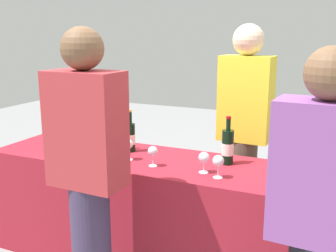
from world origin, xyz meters
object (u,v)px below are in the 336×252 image
Objects in this scene: wine_bottle_5 at (301,156)px; wine_glass_4 at (218,162)px; wine_bottle_0 at (62,127)px; guest_0 at (88,171)px; server_pouring at (245,128)px; wine_bottle_2 at (115,135)px; wine_bottle_1 at (92,130)px; wine_glass_3 at (204,158)px; wine_glass_2 at (153,152)px; guest_1 at (318,224)px; ice_bucket at (63,135)px; wine_bottle_3 at (131,137)px; wine_bottle_4 at (228,147)px; wine_glass_1 at (128,145)px; wine_glass_0 at (110,145)px.

wine_bottle_5 reaches higher than wine_glass_4.
wine_bottle_0 is 0.18× the size of guest_0.
server_pouring is at bearing 15.75° from wine_bottle_0.
wine_bottle_0 is at bearing 172.48° from wine_bottle_2.
wine_bottle_1 is 1.07m from wine_glass_3.
guest_1 is (1.07, -0.58, -0.02)m from wine_glass_2.
wine_bottle_1 is 0.23m from ice_bucket.
wine_bottle_3 is at bearing 6.56° from wine_bottle_2.
ice_bucket is (-1.31, 0.18, -0.01)m from wine_glass_4.
wine_glass_2 is at bearing -163.34° from wine_bottle_5.
wine_bottle_2 is at bearing -178.28° from wine_bottle_4.
wine_bottle_0 is at bearing 19.51° from server_pouring.
guest_0 is (0.08, -0.59, 0.01)m from wine_glass_1.
wine_bottle_1 is at bearing 23.37° from server_pouring.
wine_bottle_0 is 1.19m from guest_0.
wine_glass_2 is 0.09× the size of guest_1.
wine_glass_1 is 0.60m from guest_0.
guest_0 is (-1.04, -0.81, 0.01)m from wine_bottle_5.
wine_bottle_1 is 1.96m from guest_1.
wine_glass_1 is (-1.12, -0.22, -0.00)m from wine_bottle_5.
server_pouring reaches higher than wine_glass_1.
wine_bottle_5 reaches higher than wine_glass_0.
ice_bucket is at bearing -169.78° from wine_bottle_3.
wine_bottle_1 is 2.12× the size of wine_glass_1.
wine_bottle_2 is 0.19× the size of guest_0.
wine_glass_4 reaches higher than wine_glass_3.
wine_bottle_3 is 1.21m from wine_bottle_5.
wine_bottle_5 is 2.14× the size of wine_glass_4.
ice_bucket is at bearing 169.06° from wine_glass_0.
wine_bottle_4 is 0.25m from wine_glass_3.
wine_glass_0 is 1.03m from server_pouring.
server_pouring is (0.44, 0.70, 0.05)m from wine_glass_2.
wine_bottle_0 is at bearing 130.89° from ice_bucket.
wine_bottle_5 is 2.29× the size of wine_glass_0.
wine_glass_1 is at bearing -163.14° from wine_bottle_4.
wine_bottle_3 is 0.69m from wine_glass_3.
guest_0 is (-0.13, -0.54, 0.02)m from wine_glass_2.
ice_bucket is at bearing -175.12° from wine_bottle_4.
guest_1 reaches higher than wine_bottle_4.
wine_bottle_1 is at bearing 179.05° from wine_bottle_5.
server_pouring reaches higher than wine_bottle_4.
wine_bottle_2 is 0.48m from wine_glass_2.
wine_glass_2 is at bearing -176.96° from wine_glass_3.
wine_bottle_0 is 0.30m from wine_bottle_1.
wine_bottle_4 is 1.05m from guest_1.
guest_0 is at bearing -44.51° from wine_bottle_0.
wine_bottle_1 is at bearing 157.24° from guest_1.
wine_bottle_0 is 1.02m from wine_glass_2.
wine_glass_1 is 1.11× the size of wine_glass_3.
wine_bottle_1 is 1.12m from wine_bottle_4.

